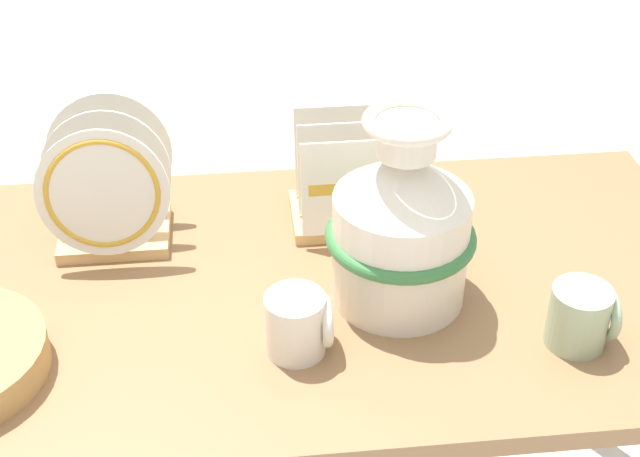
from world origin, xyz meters
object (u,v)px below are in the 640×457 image
object	(u,v)px
ceramic_vase	(401,224)
dish_rack_round_plates	(109,196)
mug_cream_glaze	(299,324)
dish_rack_square_plates	(344,192)
mug_sage_glaze	(582,316)

from	to	relation	value
ceramic_vase	dish_rack_round_plates	distance (m)	0.52
ceramic_vase	mug_cream_glaze	world-z (taller)	ceramic_vase
dish_rack_square_plates	mug_cream_glaze	xyz separation A→B (m)	(-0.11, -0.35, -0.01)
dish_rack_square_plates	mug_sage_glaze	bearing A→B (deg)	-50.01
ceramic_vase	dish_rack_square_plates	size ratio (longest dim) A/B	1.72
mug_sage_glaze	mug_cream_glaze	xyz separation A→B (m)	(-0.43, 0.03, 0.00)
dish_rack_square_plates	mug_sage_glaze	world-z (taller)	dish_rack_square_plates
ceramic_vase	mug_sage_glaze	bearing A→B (deg)	-29.33
dish_rack_square_plates	mug_cream_glaze	distance (m)	0.37
dish_rack_round_plates	mug_cream_glaze	world-z (taller)	dish_rack_round_plates
ceramic_vase	dish_rack_round_plates	xyz separation A→B (m)	(-0.48, 0.21, -0.05)
ceramic_vase	dish_rack_square_plates	distance (m)	0.26
ceramic_vase	dish_rack_square_plates	xyz separation A→B (m)	(-0.06, 0.23, -0.08)
mug_sage_glaze	mug_cream_glaze	world-z (taller)	same
dish_rack_round_plates	dish_rack_square_plates	bearing A→B (deg)	3.78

